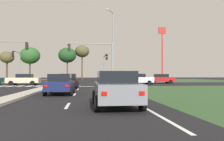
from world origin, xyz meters
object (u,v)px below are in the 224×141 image
Objects in this scene: street_lamp_second at (113,44)px; traffic_signal_near_left at (2,54)px; traffic_signal_far_right at (105,63)px; treeline_fifth at (82,52)px; car_black_sixth at (69,81)px; car_navy_fourth at (60,84)px; car_grey_fifth at (116,89)px; treeline_fourth at (67,55)px; traffic_signal_near_right at (96,55)px; fastfood_pole_sign at (162,42)px; car_white_seventh at (139,79)px; car_red_third at (161,79)px; treeline_second at (7,58)px; treeline_third at (30,56)px; traffic_signal_far_left at (17,61)px; car_beige_near at (24,79)px; pedestrian_at_median at (65,76)px.

traffic_signal_near_left is at bearing -163.84° from street_lamp_second.
treeline_fifth is at bearing 101.62° from traffic_signal_far_right.
treeline_fifth is at bearing 75.03° from traffic_signal_near_left.
car_black_sixth is 0.86× the size of traffic_signal_far_right.
car_navy_fourth is 45.47m from treeline_fifth.
treeline_fourth is (-6.48, 50.39, 5.92)m from car_grey_fifth.
treeline_fourth is at bearing 81.06° from traffic_signal_near_left.
fastfood_pole_sign is at bearing 54.57° from traffic_signal_near_right.
car_black_sixth is at bearing -91.09° from treeline_fifth.
treeline_fifth reaches higher than car_white_seventh.
treeline_fourth reaches higher than traffic_signal_near_right.
car_grey_fifth is at bearing 157.33° from car_red_third.
car_red_third is at bearing -38.09° from treeline_second.
car_white_seventh is 0.72× the size of traffic_signal_near_right.
fastfood_pole_sign is 1.42× the size of treeline_third.
street_lamp_second reaches higher than treeline_fourth.
car_red_third is at bearing 127.14° from car_white_seventh.
traffic_signal_far_left is 17.62m from street_lamp_second.
traffic_signal_near_right is 32.62m from treeline_fourth.
street_lamp_second is (0.54, -7.11, 2.31)m from traffic_signal_far_right.
car_red_third is at bearing 67.33° from car_grey_fifth.
car_navy_fourth is 0.72× the size of traffic_signal_near_left.
treeline_second is (-22.60, 52.56, 5.30)m from car_grey_fifth.
treeline_fourth is (-3.19, 35.17, 5.92)m from car_black_sixth.
traffic_signal_far_right is (2.13, 11.16, -0.33)m from traffic_signal_near_right.
car_white_seventh is 21.27m from traffic_signal_far_left.
traffic_signal_near_right is (3.04, 11.64, 3.20)m from car_navy_fourth.
traffic_signal_far_right is (1.95, 29.66, 2.83)m from car_grey_fifth.
fastfood_pole_sign reaches higher than car_red_third.
car_black_sixth is at bearing -62.65° from treeline_second.
street_lamp_second is (2.48, 22.55, 5.14)m from car_grey_fifth.
car_red_third reaches higher than car_black_sixth.
traffic_signal_near_left is 0.74× the size of treeline_second.
traffic_signal_far_right is (12.08, 6.88, 2.82)m from car_beige_near.
car_white_seventh is 41.90m from treeline_second.
pedestrian_at_median is at bearing 98.89° from car_grey_fifth.
car_beige_near is 0.42× the size of street_lamp_second.
car_black_sixth is 42.37m from treeline_second.
traffic_signal_far_right is 33.66m from treeline_second.
car_red_third is (21.09, 3.47, 0.01)m from car_beige_near.
street_lamp_second reaches higher than car_beige_near.
traffic_signal_near_left is 36.38m from treeline_third.
treeline_second reaches higher than traffic_signal_near_left.
street_lamp_second is (13.98, 4.05, 1.95)m from traffic_signal_near_left.
traffic_signal_far_left is 24.38m from treeline_fifth.
pedestrian_at_median is (5.90, 17.25, -2.78)m from traffic_signal_near_left.
car_navy_fourth is 49.92m from treeline_second.
car_black_sixth is 15.62m from traffic_signal_far_right.
traffic_signal_far_left is 0.64× the size of treeline_fourth.
street_lamp_second reaches higher than treeline_third.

